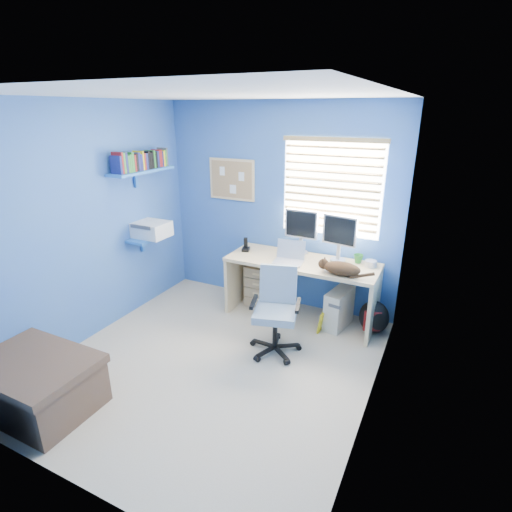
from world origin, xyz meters
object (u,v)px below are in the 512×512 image
at_px(laptop, 288,253).
at_px(office_chair, 276,321).
at_px(desk, 301,290).
at_px(cat, 342,269).
at_px(tower_pc, 339,308).

xyz_separation_m(laptop, office_chair, (0.13, -0.64, -0.52)).
relative_size(desk, laptop, 5.31).
distance_m(laptop, cat, 0.65).
relative_size(laptop, cat, 0.83).
bearing_deg(laptop, tower_pc, 4.77).
distance_m(desk, office_chair, 0.76).
bearing_deg(tower_pc, office_chair, -111.10).
height_order(desk, laptop, laptop).
height_order(laptop, office_chair, laptop).
bearing_deg(cat, desk, 162.76).
height_order(desk, office_chair, office_chair).
relative_size(cat, tower_pc, 0.88).
bearing_deg(office_chair, cat, 47.08).
bearing_deg(laptop, office_chair, -86.15).
bearing_deg(tower_pc, desk, -169.10).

